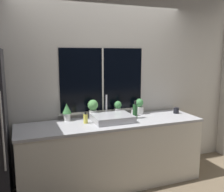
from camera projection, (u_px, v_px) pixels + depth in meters
wall_back at (102, 85)px, 3.68m from camera, size 8.00×0.09×2.70m
wall_right at (193, 76)px, 5.17m from camera, size 0.06×7.00×2.70m
counter at (112, 153)px, 3.45m from camera, size 2.51×0.69×0.90m
sink at (112, 118)px, 3.38m from camera, size 0.53×0.47×0.33m
potted_plant_far_left at (67, 111)px, 3.40m from camera, size 0.13×0.13×0.24m
potted_plant_center_left at (93, 108)px, 3.53m from camera, size 0.15×0.15×0.27m
potted_plant_center_right at (118, 108)px, 3.67m from camera, size 0.11×0.11×0.22m
potted_plant_far_right at (139, 106)px, 3.80m from camera, size 0.13×0.13×0.23m
soap_bottle at (86, 119)px, 3.28m from camera, size 0.06×0.06×0.15m
bottle_tall at (135, 111)px, 3.53m from camera, size 0.07×0.07×0.26m
mug_black at (176, 110)px, 3.83m from camera, size 0.08×0.08×0.09m
mug_white at (134, 113)px, 3.70m from camera, size 0.09×0.09×0.08m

